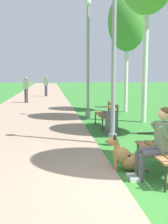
# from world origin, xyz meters

# --- Properties ---
(ground_plane) EXTENTS (120.00, 120.00, 0.00)m
(ground_plane) POSITION_xyz_m (0.00, 0.00, 0.00)
(ground_plane) COLOR #33752D
(paved_path) EXTENTS (4.16, 60.00, 0.04)m
(paved_path) POSITION_xyz_m (-2.31, 24.00, 0.02)
(paved_path) COLOR gray
(paved_path) RESTS_ON ground
(park_bench_near) EXTENTS (0.55, 1.50, 0.85)m
(park_bench_near) POSITION_xyz_m (0.63, 0.62, 0.51)
(park_bench_near) COLOR olive
(park_bench_near) RESTS_ON ground
(park_bench_mid) EXTENTS (0.55, 1.50, 0.85)m
(park_bench_mid) POSITION_xyz_m (0.51, 5.24, 0.51)
(park_bench_mid) COLOR olive
(park_bench_mid) RESTS_ON ground
(person_seated_on_near_bench) EXTENTS (0.74, 0.49, 1.25)m
(person_seated_on_near_bench) POSITION_xyz_m (0.42, 0.50, 0.68)
(person_seated_on_near_bench) COLOR #4C4C51
(person_seated_on_near_bench) RESTS_ON ground
(dog_shepherd) EXTENTS (0.83, 0.35, 0.71)m
(dog_shepherd) POSITION_xyz_m (-0.03, 0.96, 0.26)
(dog_shepherd) COLOR #B27F47
(dog_shepherd) RESTS_ON ground
(lamp_post_near) EXTENTS (0.24, 0.24, 4.72)m
(lamp_post_near) POSITION_xyz_m (0.15, 2.84, 2.44)
(lamp_post_near) COLOR gray
(lamp_post_near) RESTS_ON ground
(lamp_post_mid) EXTENTS (0.24, 0.24, 4.76)m
(lamp_post_mid) POSITION_xyz_m (0.12, 7.31, 2.46)
(lamp_post_mid) COLOR gray
(lamp_post_mid) RESTS_ON ground
(birch_tree_fourth) EXTENTS (1.79, 1.82, 5.60)m
(birch_tree_fourth) POSITION_xyz_m (2.19, 9.10, 4.21)
(birch_tree_fourth) COLOR silver
(birch_tree_fourth) RESTS_ON ground
(litter_bin) EXTENTS (0.36, 0.36, 0.70)m
(litter_bin) POSITION_xyz_m (0.40, 4.12, 0.35)
(litter_bin) COLOR #515156
(litter_bin) RESTS_ON ground
(pedestrian_distant) EXTENTS (0.32, 0.22, 1.65)m
(pedestrian_distant) POSITION_xyz_m (-2.92, 13.82, 0.84)
(pedestrian_distant) COLOR #383842
(pedestrian_distant) RESTS_ON ground
(pedestrian_further_distant) EXTENTS (0.32, 0.22, 1.65)m
(pedestrian_further_distant) POSITION_xyz_m (-1.76, 18.97, 0.84)
(pedestrian_further_distant) COLOR #383842
(pedestrian_further_distant) RESTS_ON ground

